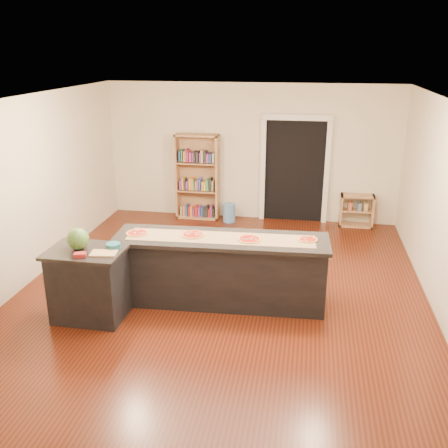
% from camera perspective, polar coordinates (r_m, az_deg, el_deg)
% --- Properties ---
extents(room, '(6.00, 7.00, 2.80)m').
position_cam_1_polar(room, '(7.02, -0.28, 2.53)').
color(room, beige).
rests_on(room, ground).
extents(doorway, '(1.40, 0.09, 2.21)m').
position_cam_1_polar(doorway, '(10.33, 8.10, 6.78)').
color(doorway, black).
rests_on(doorway, room).
extents(kitchen_island, '(2.97, 0.81, 0.98)m').
position_cam_1_polar(kitchen_island, '(7.06, -0.36, -5.25)').
color(kitchen_island, black).
rests_on(kitchen_island, ground).
extents(side_counter, '(0.99, 0.73, 0.98)m').
position_cam_1_polar(side_counter, '(6.90, -15.18, -6.60)').
color(side_counter, black).
rests_on(side_counter, ground).
extents(bookshelf, '(0.89, 0.32, 1.78)m').
position_cam_1_polar(bookshelf, '(10.48, -3.07, 5.39)').
color(bookshelf, tan).
rests_on(bookshelf, ground).
extents(low_shelf, '(0.66, 0.28, 0.66)m').
position_cam_1_polar(low_shelf, '(10.45, 14.91, 1.50)').
color(low_shelf, tan).
rests_on(low_shelf, ground).
extents(waste_bin, '(0.26, 0.26, 0.38)m').
position_cam_1_polar(waste_bin, '(10.41, 0.59, 1.29)').
color(waste_bin, '#5280B7').
rests_on(waste_bin, ground).
extents(kraft_paper, '(2.60, 0.59, 0.00)m').
position_cam_1_polar(kraft_paper, '(6.86, -0.38, -1.57)').
color(kraft_paper, '#9D7E51').
rests_on(kraft_paper, kitchen_island).
extents(watermelon, '(0.28, 0.28, 0.28)m').
position_cam_1_polar(watermelon, '(6.71, -16.35, -1.63)').
color(watermelon, '#144214').
rests_on(watermelon, side_counter).
extents(cutting_board, '(0.35, 0.26, 0.02)m').
position_cam_1_polar(cutting_board, '(6.51, -13.59, -3.27)').
color(cutting_board, tan).
rests_on(cutting_board, side_counter).
extents(package_red, '(0.18, 0.15, 0.05)m').
position_cam_1_polar(package_red, '(6.49, -16.13, -3.42)').
color(package_red, maroon).
rests_on(package_red, side_counter).
extents(package_teal, '(0.19, 0.19, 0.07)m').
position_cam_1_polar(package_teal, '(6.65, -12.54, -2.47)').
color(package_teal, '#195966').
rests_on(package_teal, side_counter).
extents(pizza_a, '(0.33, 0.33, 0.02)m').
position_cam_1_polar(pizza_a, '(7.11, -9.90, -1.00)').
color(pizza_a, '#B08543').
rests_on(pizza_a, kitchen_island).
extents(pizza_b, '(0.33, 0.33, 0.02)m').
position_cam_1_polar(pizza_b, '(6.96, -3.57, -1.22)').
color(pizza_b, '#B08543').
rests_on(pizza_b, kitchen_island).
extents(pizza_c, '(0.30, 0.30, 0.02)m').
position_cam_1_polar(pizza_c, '(6.79, 2.90, -1.73)').
color(pizza_c, '#B08543').
rests_on(pizza_c, kitchen_island).
extents(pizza_d, '(0.28, 0.28, 0.02)m').
position_cam_1_polar(pizza_d, '(6.87, 9.55, -1.73)').
color(pizza_d, '#B08543').
rests_on(pizza_d, kitchen_island).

